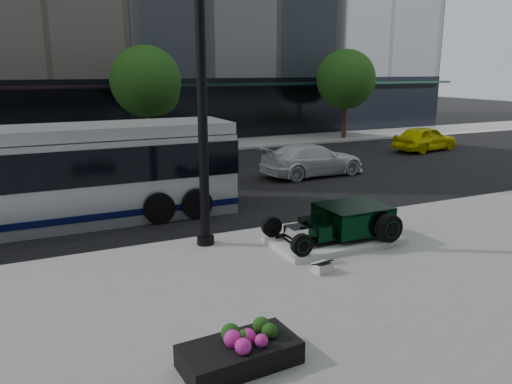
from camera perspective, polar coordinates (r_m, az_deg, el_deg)
name	(u,v)px	position (r m, az deg, el deg)	size (l,w,h in m)	color
ground	(216,216)	(15.97, -4.62, -2.73)	(120.00, 120.00, 0.00)	black
sidewalk_far	(128,151)	(29.19, -14.46, 4.58)	(70.00, 4.00, 0.12)	gray
street_trees	(148,84)	(28.19, -12.21, 11.97)	(29.80, 3.80, 5.70)	black
display_plinth	(334,240)	(13.28, 8.95, -5.45)	(3.40, 1.80, 0.15)	silver
hot_rod	(346,220)	(13.31, 10.22, -3.19)	(3.22, 2.00, 0.81)	black
info_plaque	(322,267)	(11.37, 7.56, -8.51)	(0.44, 0.35, 0.31)	silver
lamppost	(202,97)	(12.39, -6.19, 10.78)	(0.45, 0.45, 8.18)	black
flower_planter	(240,352)	(8.02, -1.88, -17.83)	(1.86, 1.02, 0.59)	black
transit_bus	(32,177)	(15.93, -24.27, 1.54)	(12.12, 2.88, 2.92)	silver
white_sedan	(313,160)	(22.01, 6.49, 3.68)	(1.94, 4.77, 1.38)	silver
yellow_taxi	(425,138)	(30.17, 18.75, 5.82)	(1.68, 4.18, 1.42)	#DAD301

